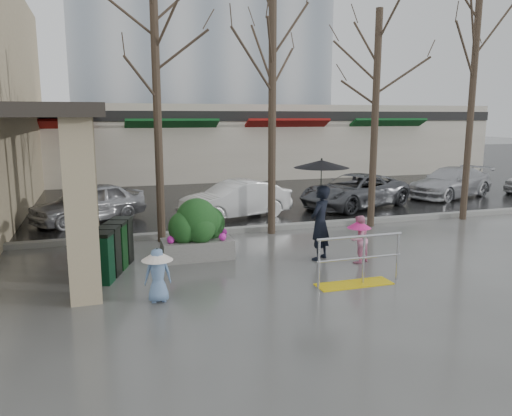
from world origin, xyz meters
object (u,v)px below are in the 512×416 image
woman (321,201)px  news_boxes (113,248)px  car_b (236,200)px  child_blue (158,270)px  tree_midwest (273,48)px  child_pink (359,236)px  planter (197,230)px  tree_west (155,49)px  car_d (450,182)px  tree_mideast (377,66)px  tree_east (475,52)px  car_a (88,203)px  car_c (354,191)px  handrail (357,266)px

woman → news_boxes: (-4.75, 0.47, -0.89)m
car_b → child_blue: bearing=-42.3°
tree_midwest → woman: 4.79m
tree_midwest → child_pink: size_ratio=6.23×
planter → news_boxes: 2.05m
tree_west → car_d: bearing=17.4°
tree_mideast → tree_east: size_ratio=0.90×
child_blue → tree_mideast: bearing=-145.8°
car_a → car_c: 9.49m
tree_mideast → car_b: (-3.71, 2.48, -4.23)m
car_a → car_d: size_ratio=0.85×
news_boxes → car_c: car_c is taller
car_b → car_d: 9.96m
tree_west → tree_mideast: bearing=0.0°
car_b → car_c: same height
tree_east → news_boxes: (-11.36, -2.44, -4.84)m
tree_east → woman: size_ratio=2.96×
tree_mideast → child_blue: size_ratio=6.35×
news_boxes → car_b: (4.15, 4.92, 0.09)m
child_pink → car_b: 6.05m
tree_west → child_pink: (4.15, -3.42, -4.46)m
woman → news_boxes: size_ratio=1.24×
car_b → car_c: (4.76, 0.53, 0.00)m
child_pink → car_a: bearing=-73.8°
child_pink → car_d: bearing=-164.9°
child_pink → news_boxes: 5.60m
handrail → tree_midwest: 6.83m
car_a → car_c: bearing=58.9°
car_d → car_c: bearing=-98.3°
news_boxes → tree_mideast: bearing=36.1°
child_pink → car_a: car_a is taller
tree_midwest → tree_mideast: tree_midwest is taller
tree_east → child_pink: 8.28m
planter → news_boxes: size_ratio=0.87×
handrail → woman: woman is taller
tree_west → child_blue: size_ratio=6.64×
tree_midwest → tree_mideast: (3.30, -0.00, -0.37)m
tree_west → child_pink: tree_west is taller
car_a → news_boxes: bearing=-23.7°
news_boxes → car_d: car_d is taller
car_b → car_c: size_ratio=0.84×
tree_west → news_boxes: (-1.36, -2.44, -4.55)m
tree_west → child_blue: tree_west is taller
tree_midwest → woman: (0.19, -2.91, -3.80)m
tree_east → car_a: tree_east is taller
planter → handrail: bearing=-46.4°
child_blue → car_b: car_b is taller
child_pink → woman: bearing=-59.8°
child_blue → news_boxes: bearing=-69.2°
handrail → car_b: size_ratio=0.50×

